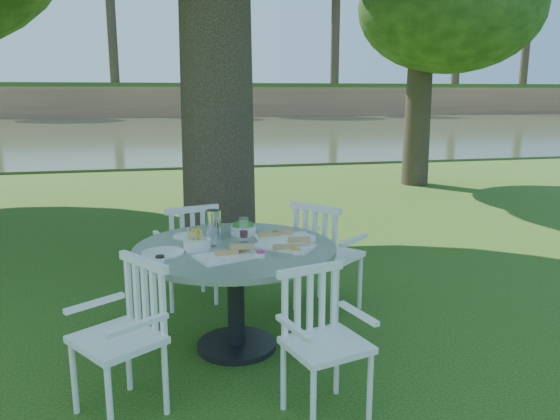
% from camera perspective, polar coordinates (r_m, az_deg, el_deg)
% --- Properties ---
extents(ground, '(140.00, 140.00, 0.00)m').
position_cam_1_polar(ground, '(4.49, 0.57, -11.20)').
color(ground, '#1C3F0D').
rests_on(ground, ground).
extents(table, '(1.38, 1.38, 0.75)m').
position_cam_1_polar(table, '(3.80, -4.69, -5.89)').
color(table, black).
rests_on(table, ground).
extents(chair_ne, '(0.63, 0.64, 0.92)m').
position_cam_1_polar(chair_ne, '(4.43, 4.44, -4.12)').
color(chair_ne, white).
rests_on(chair_ne, ground).
extents(chair_nw, '(0.53, 0.51, 0.88)m').
position_cam_1_polar(chair_nw, '(4.64, -9.42, -3.83)').
color(chair_nw, white).
rests_on(chair_nw, ground).
extents(chair_sw, '(0.59, 0.60, 0.87)m').
position_cam_1_polar(chair_sw, '(3.23, -15.37, -11.44)').
color(chair_sw, white).
rests_on(chair_sw, ground).
extents(chair_se, '(0.50, 0.49, 0.82)m').
position_cam_1_polar(chair_se, '(3.13, 4.07, -12.34)').
color(chair_se, white).
rests_on(chair_se, ground).
extents(tableware, '(1.20, 0.86, 0.21)m').
position_cam_1_polar(tableware, '(3.80, -5.31, -3.02)').
color(tableware, white).
rests_on(tableware, table).
extents(river, '(100.00, 28.00, 0.12)m').
position_cam_1_polar(river, '(27.09, -10.72, 8.17)').
color(river, '#353D24').
rests_on(river, ground).
extents(far_bank, '(100.00, 18.00, 15.20)m').
position_cam_1_polar(far_bank, '(45.48, -11.64, 18.81)').
color(far_bank, '#986446').
rests_on(far_bank, ground).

